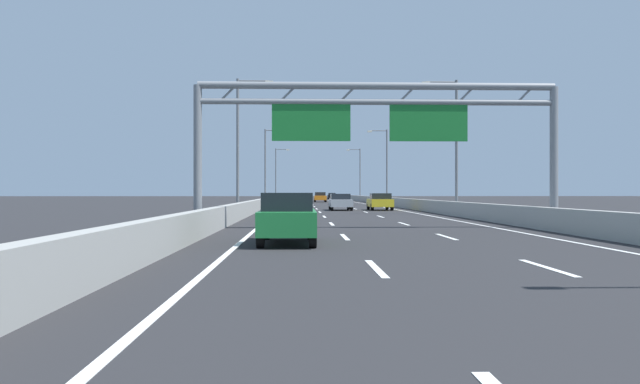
{
  "coord_description": "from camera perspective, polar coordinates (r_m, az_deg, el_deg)",
  "views": [
    {
      "loc": [
        -3.39,
        -0.46,
        1.6
      ],
      "look_at": [
        -1.38,
        60.66,
        1.58
      ],
      "focal_mm": 35.16,
      "sensor_mm": 36.0,
      "label": 1
    }
  ],
  "objects": [
    {
      "name": "lane_dash_right_3",
      "position": [
        31.44,
        7.64,
        -2.88
      ],
      "size": [
        0.16,
        3.0,
        0.01
      ],
      "primitive_type": "cube",
      "color": "white",
      "rests_on": "ground_plane"
    },
    {
      "name": "lane_dash_right_1",
      "position": [
        14.05,
        19.95,
        -6.49
      ],
      "size": [
        0.16,
        3.0,
        0.01
      ],
      "primitive_type": "cube",
      "color": "white",
      "rests_on": "ground_plane"
    },
    {
      "name": "streetlamp_right_distant",
      "position": [
        114.73,
        3.55,
        1.92
      ],
      "size": [
        2.58,
        0.28,
        9.5
      ],
      "color": "slate",
      "rests_on": "ground_plane"
    },
    {
      "name": "lane_dash_right_6",
      "position": [
        58.22,
        3.23,
        -1.55
      ],
      "size": [
        0.16,
        3.0,
        0.01
      ],
      "primitive_type": "cube",
      "color": "white",
      "rests_on": "ground_plane"
    },
    {
      "name": "lane_dash_right_13",
      "position": [
        121.08,
        0.57,
        -0.73
      ],
      "size": [
        0.16,
        3.0,
        0.01
      ],
      "primitive_type": "cube",
      "color": "white",
      "rests_on": "ground_plane"
    },
    {
      "name": "streetlamp_left_mid",
      "position": [
        44.18,
        -7.19,
        4.95
      ],
      "size": [
        2.58,
        0.28,
        9.5
      ],
      "color": "slate",
      "rests_on": "ground_plane"
    },
    {
      "name": "lane_dash_right_16",
      "position": [
        148.06,
        0.13,
        -0.6
      ],
      "size": [
        0.16,
        3.0,
        0.01
      ],
      "primitive_type": "cube",
      "color": "white",
      "rests_on": "ground_plane"
    },
    {
      "name": "lane_dash_left_11",
      "position": [
        102.99,
        -1.0,
        -0.87
      ],
      "size": [
        0.16,
        3.0,
        0.01
      ],
      "primitive_type": "cube",
      "color": "white",
      "rests_on": "ground_plane"
    },
    {
      "name": "lane_dash_left_17",
      "position": [
        156.98,
        -1.3,
        -0.56
      ],
      "size": [
        0.16,
        3.0,
        0.01
      ],
      "primitive_type": "cube",
      "color": "white",
      "rests_on": "ground_plane"
    },
    {
      "name": "lane_dash_right_14",
      "position": [
        130.08,
        0.4,
        -0.68
      ],
      "size": [
        0.16,
        3.0,
        0.01
      ],
      "primitive_type": "cube",
      "color": "white",
      "rests_on": "ground_plane"
    },
    {
      "name": "lane_dash_right_9",
      "position": [
        85.14,
        1.61,
        -1.05
      ],
      "size": [
        0.16,
        3.0,
        0.01
      ],
      "primitive_type": "cube",
      "color": "white",
      "rests_on": "ground_plane"
    },
    {
      "name": "lane_dash_right_7",
      "position": [
        67.18,
        2.55,
        -1.34
      ],
      "size": [
        0.16,
        3.0,
        0.01
      ],
      "primitive_type": "cube",
      "color": "white",
      "rests_on": "ground_plane"
    },
    {
      "name": "lane_dash_left_12",
      "position": [
        111.99,
        -1.07,
        -0.79
      ],
      "size": [
        0.16,
        3.0,
        0.01
      ],
      "primitive_type": "cube",
      "color": "white",
      "rests_on": "ground_plane"
    },
    {
      "name": "lane_dash_left_10",
      "position": [
        93.99,
        -0.91,
        -0.95
      ],
      "size": [
        0.16,
        3.0,
        0.01
      ],
      "primitive_type": "cube",
      "color": "white",
      "rests_on": "ground_plane"
    },
    {
      "name": "ground_plane",
      "position": [
        100.53,
        0.05,
        -0.89
      ],
      "size": [
        260.0,
        260.0,
        0.0
      ],
      "primitive_type": "plane",
      "color": "#262628"
    },
    {
      "name": "edge_line_right",
      "position": [
        88.9,
        3.7,
        -1.01
      ],
      "size": [
        0.16,
        176.0,
        0.01
      ],
      "primitive_type": "cube",
      "color": "white",
      "rests_on": "ground_plane"
    },
    {
      "name": "barrier_right",
      "position": [
        110.95,
        3.44,
        -0.56
      ],
      "size": [
        0.45,
        220.0,
        0.95
      ],
      "color": "#9E9E99",
      "rests_on": "ground_plane"
    },
    {
      "name": "yellow_car",
      "position": [
        54.41,
        5.48,
        -0.87
      ],
      "size": [
        1.89,
        4.11,
        1.47
      ],
      "color": "yellow",
      "rests_on": "ground_plane"
    },
    {
      "name": "lane_dash_left_4",
      "position": [
        40.03,
        0.4,
        -2.26
      ],
      "size": [
        0.16,
        3.0,
        0.01
      ],
      "primitive_type": "cube",
      "color": "white",
      "rests_on": "ground_plane"
    },
    {
      "name": "lane_dash_left_9",
      "position": [
        84.99,
        -0.81,
        -1.05
      ],
      "size": [
        0.16,
        3.0,
        0.01
      ],
      "primitive_type": "cube",
      "color": "white",
      "rests_on": "ground_plane"
    },
    {
      "name": "sign_gantry",
      "position": [
        27.46,
        5.1,
        6.72
      ],
      "size": [
        15.9,
        0.36,
        6.36
      ],
      "color": "gray",
      "rests_on": "ground_plane"
    },
    {
      "name": "streetlamp_left_far",
      "position": [
        79.18,
        -4.84,
        2.77
      ],
      "size": [
        2.58,
        0.28,
        9.5
      ],
      "color": "slate",
      "rests_on": "ground_plane"
    },
    {
      "name": "lane_dash_right_15",
      "position": [
        139.07,
        0.26,
        -0.64
      ],
      "size": [
        0.16,
        3.0,
        0.01
      ],
      "primitive_type": "cube",
      "color": "white",
      "rests_on": "ground_plane"
    },
    {
      "name": "edge_line_left",
      "position": [
        88.5,
        -3.09,
        -1.01
      ],
      "size": [
        0.16,
        176.0,
        0.01
      ],
      "primitive_type": "cube",
      "color": "white",
      "rests_on": "ground_plane"
    },
    {
      "name": "lane_dash_right_2",
      "position": [
        22.62,
        11.42,
        -4.02
      ],
      "size": [
        0.16,
        3.0,
        0.01
      ],
      "primitive_type": "cube",
      "color": "white",
      "rests_on": "ground_plane"
    },
    {
      "name": "lane_dash_left_1",
      "position": [
        13.16,
        5.12,
        -6.93
      ],
      "size": [
        0.16,
        3.0,
        0.01
      ],
      "primitive_type": "cube",
      "color": "white",
      "rests_on": "ground_plane"
    },
    {
      "name": "lane_dash_right_17",
      "position": [
        157.06,
        0.01,
        -0.56
      ],
      "size": [
        0.16,
        3.0,
        0.01
      ],
      "primitive_type": "cube",
      "color": "white",
      "rests_on": "ground_plane"
    },
    {
      "name": "lane_dash_right_5",
      "position": [
        49.26,
        4.17,
        -1.83
      ],
      "size": [
        0.16,
        3.0,
        0.01
      ],
      "primitive_type": "cube",
      "color": "white",
      "rests_on": "ground_plane"
    },
    {
      "name": "lane_dash_left_13",
      "position": [
        120.98,
        -1.13,
        -0.73
      ],
      "size": [
        0.16,
        3.0,
        0.01
      ],
      "primitive_type": "cube",
      "color": "white",
      "rests_on": "ground_plane"
    },
    {
      "name": "lane_dash_left_6",
      "position": [
        58.01,
        -0.31,
        -1.55
      ],
      "size": [
        0.16,
        3.0,
        0.01
      ],
      "primitive_type": "cube",
      "color": "white",
      "rests_on": "ground_plane"
    },
    {
      "name": "lane_dash_left_15",
      "position": [
        138.98,
        -1.23,
        -0.64
      ],
      "size": [
        0.16,
        3.0,
        0.01
      ],
      "primitive_type": "cube",
      "color": "white",
      "rests_on": "ground_plane"
    },
    {
      "name": "orange_car",
      "position": [
        97.92,
        0.01,
        -0.46
      ],
      "size": [
        1.86,
        4.68,
        1.53
      ],
      "color": "orange",
      "rests_on": "ground_plane"
    },
    {
      "name": "lane_dash_right_8",
      "position": [
        76.16,
        2.03,
        -1.18
      ],
      "size": [
        0.16,
        3.0,
        0.01
      ],
      "primitive_type": "cube",
      "color": "white",
      "rests_on": "ground_plane"
    },
    {
      "name": "silver_car",
      "position": [
        54.18,
        1.87,
        -0.9
      ],
      "size": [
        1.86,
        4.4,
        1.43
      ],
      "color": "#A8ADB2",
      "rests_on": "ground_plane"
    },
    {
      "name": "lane_dash_right_12",
      "position": [
        112.09,
        0.77,
        -0.79
      ],
      "size": [
        0.16,
        3.0,
        0.01
      ],
      "primitive_type": "cube",
      "color": "white",
      "rests_on": "ground_plane"
    },
    {
      "name": "green_car",
      "position": [
        19.29,
        -2.97,
        -2.41
      ],
      "size": [
        1.7,
        4.28,
        1.57
      ],
      "color": "#1E7A38",
      "rests_on": "ground_plane"
    },
    {
      "name": "lane_dash_left_3",
      "position": [
        31.04,
        1.06,
        -2.92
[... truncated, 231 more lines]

